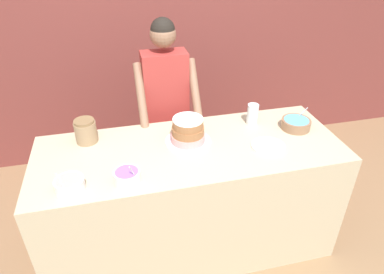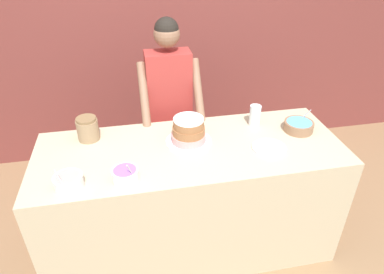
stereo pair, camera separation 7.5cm
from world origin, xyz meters
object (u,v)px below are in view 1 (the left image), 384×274
(drinking_glass, at_px, (252,114))
(ceramic_plate, at_px, (268,146))
(frosting_bowl_blue, at_px, (296,124))
(person_baker, at_px, (166,98))
(stoneware_jar, at_px, (86,131))
(cake, at_px, (188,132))
(frosting_bowl_purple, at_px, (127,176))
(frosting_bowl_pink, at_px, (70,184))

(drinking_glass, relative_size, ceramic_plate, 0.68)
(frosting_bowl_blue, height_order, ceramic_plate, frosting_bowl_blue)
(person_baker, distance_m, stoneware_jar, 0.70)
(cake, height_order, stoneware_jar, cake)
(cake, height_order, frosting_bowl_blue, cake)
(frosting_bowl_purple, relative_size, stoneware_jar, 0.93)
(person_baker, xyz_separation_m, frosting_bowl_pink, (-0.68, -0.85, -0.04))
(person_baker, distance_m, drinking_glass, 0.68)
(person_baker, distance_m, frosting_bowl_blue, 0.99)
(person_baker, relative_size, frosting_bowl_purple, 10.47)
(person_baker, relative_size, ceramic_plate, 7.13)
(frosting_bowl_pink, relative_size, frosting_bowl_purple, 1.07)
(frosting_bowl_blue, bearing_deg, ceramic_plate, -148.23)
(cake, xyz_separation_m, ceramic_plate, (0.49, -0.18, -0.07))
(frosting_bowl_blue, relative_size, frosting_bowl_pink, 1.26)
(person_baker, height_order, frosting_bowl_pink, person_baker)
(person_baker, xyz_separation_m, stoneware_jar, (-0.60, -0.37, 0.00))
(cake, xyz_separation_m, frosting_bowl_purple, (-0.42, -0.33, -0.04))
(person_baker, height_order, ceramic_plate, person_baker)
(person_baker, height_order, frosting_bowl_blue, person_baker)
(frosting_bowl_pink, distance_m, stoneware_jar, 0.49)
(frosting_bowl_purple, xyz_separation_m, drinking_glass, (0.92, 0.46, 0.03))
(drinking_glass, bearing_deg, stoneware_jar, 178.38)
(frosting_bowl_purple, bearing_deg, cake, 37.84)
(ceramic_plate, bearing_deg, cake, 159.80)
(person_baker, distance_m, frosting_bowl_purple, 0.94)
(stoneware_jar, bearing_deg, frosting_bowl_pink, -99.33)
(cake, bearing_deg, drinking_glass, 14.69)
(person_baker, bearing_deg, frosting_bowl_purple, -113.22)
(frosting_bowl_pink, bearing_deg, person_baker, 51.64)
(frosting_bowl_pink, distance_m, drinking_glass, 1.31)
(cake, height_order, drinking_glass, cake)
(person_baker, relative_size, stoneware_jar, 9.75)
(person_baker, height_order, drinking_glass, person_baker)
(frosting_bowl_blue, xyz_separation_m, ceramic_plate, (-0.28, -0.18, -0.03))
(cake, distance_m, drinking_glass, 0.52)
(frosting_bowl_pink, bearing_deg, drinking_glass, 20.21)
(frosting_bowl_blue, height_order, stoneware_jar, stoneware_jar)
(drinking_glass, distance_m, stoneware_jar, 1.15)
(frosting_bowl_purple, xyz_separation_m, stoneware_jar, (-0.23, 0.49, 0.04))
(cake, bearing_deg, person_baker, 95.74)
(cake, xyz_separation_m, drinking_glass, (0.50, 0.13, -0.00))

